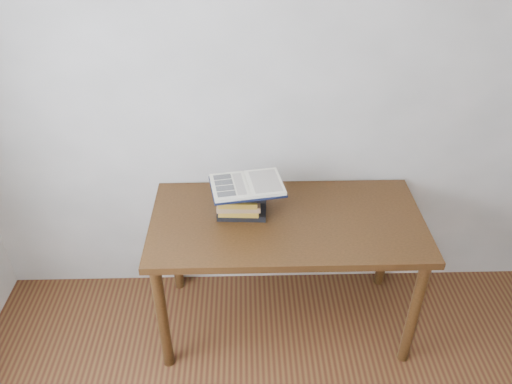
{
  "coord_description": "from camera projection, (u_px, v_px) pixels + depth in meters",
  "views": [
    {
      "loc": [
        -0.24,
        -0.66,
        2.35
      ],
      "look_at": [
        -0.18,
        1.35,
        0.96
      ],
      "focal_mm": 35.0,
      "sensor_mm": 36.0,
      "label": 1
    }
  ],
  "objects": [
    {
      "name": "book_stack",
      "position": [
        241.0,
        200.0,
        2.57
      ],
      "size": [
        0.26,
        0.19,
        0.18
      ],
      "color": "black",
      "rests_on": "desk"
    },
    {
      "name": "open_book",
      "position": [
        247.0,
        185.0,
        2.49
      ],
      "size": [
        0.4,
        0.31,
        0.03
      ],
      "rotation": [
        0.0,
        0.0,
        0.17
      ],
      "color": "black",
      "rests_on": "book_stack"
    },
    {
      "name": "desk",
      "position": [
        287.0,
        234.0,
        2.64
      ],
      "size": [
        1.42,
        0.71,
        0.76
      ],
      "color": "#492A12",
      "rests_on": "ground"
    },
    {
      "name": "room_shell",
      "position": [
        328.0,
        301.0,
        0.96
      ],
      "size": [
        3.54,
        3.54,
        2.62
      ],
      "color": "silver",
      "rests_on": "ground"
    }
  ]
}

